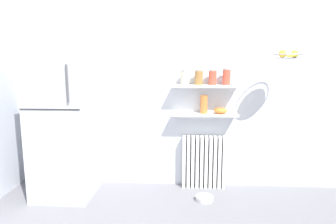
{
  "coord_description": "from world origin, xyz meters",
  "views": [
    {
      "loc": [
        0.02,
        -1.81,
        1.63
      ],
      "look_at": [
        -0.18,
        1.6,
        1.05
      ],
      "focal_mm": 31.93,
      "sensor_mm": 36.0,
      "label": 1
    }
  ],
  "objects_px": {
    "radiator": "(204,162)",
    "storage_jar_1": "(199,77)",
    "refrigerator": "(64,123)",
    "storage_jar_3": "(227,77)",
    "hanging_fruit_basket": "(289,55)",
    "storage_jar_0": "(185,78)",
    "storage_jar_2": "(213,77)",
    "shelf_bowl": "(221,111)",
    "pet_food_bowl": "(204,198)",
    "vase": "(204,104)"
  },
  "relations": [
    {
      "from": "pet_food_bowl",
      "to": "hanging_fruit_basket",
      "type": "relative_size",
      "value": 0.6
    },
    {
      "from": "storage_jar_1",
      "to": "shelf_bowl",
      "type": "height_order",
      "value": "storage_jar_1"
    },
    {
      "from": "shelf_bowl",
      "to": "pet_food_bowl",
      "type": "relative_size",
      "value": 0.79
    },
    {
      "from": "storage_jar_1",
      "to": "storage_jar_3",
      "type": "xyz_separation_m",
      "value": [
        0.34,
        0.0,
        0.01
      ]
    },
    {
      "from": "storage_jar_2",
      "to": "hanging_fruit_basket",
      "type": "relative_size",
      "value": 0.54
    },
    {
      "from": "radiator",
      "to": "vase",
      "type": "relative_size",
      "value": 2.97
    },
    {
      "from": "radiator",
      "to": "storage_jar_0",
      "type": "relative_size",
      "value": 3.8
    },
    {
      "from": "radiator",
      "to": "storage_jar_1",
      "type": "bearing_deg",
      "value": -160.44
    },
    {
      "from": "storage_jar_1",
      "to": "storage_jar_2",
      "type": "height_order",
      "value": "storage_jar_2"
    },
    {
      "from": "storage_jar_2",
      "to": "shelf_bowl",
      "type": "relative_size",
      "value": 1.12
    },
    {
      "from": "refrigerator",
      "to": "storage_jar_0",
      "type": "height_order",
      "value": "refrigerator"
    },
    {
      "from": "storage_jar_3",
      "to": "pet_food_bowl",
      "type": "bearing_deg",
      "value": -126.19
    },
    {
      "from": "refrigerator",
      "to": "hanging_fruit_basket",
      "type": "relative_size",
      "value": 5.11
    },
    {
      "from": "shelf_bowl",
      "to": "pet_food_bowl",
      "type": "bearing_deg",
      "value": -119.57
    },
    {
      "from": "hanging_fruit_basket",
      "to": "shelf_bowl",
      "type": "bearing_deg",
      "value": 156.53
    },
    {
      "from": "refrigerator",
      "to": "storage_jar_3",
      "type": "xyz_separation_m",
      "value": [
        1.96,
        0.25,
        0.55
      ]
    },
    {
      "from": "radiator",
      "to": "shelf_bowl",
      "type": "relative_size",
      "value": 4.06
    },
    {
      "from": "refrigerator",
      "to": "vase",
      "type": "bearing_deg",
      "value": 8.4
    },
    {
      "from": "refrigerator",
      "to": "hanging_fruit_basket",
      "type": "xyz_separation_m",
      "value": [
        2.58,
        -0.05,
        0.8
      ]
    },
    {
      "from": "vase",
      "to": "storage_jar_0",
      "type": "bearing_deg",
      "value": 180.0
    },
    {
      "from": "storage_jar_1",
      "to": "hanging_fruit_basket",
      "type": "xyz_separation_m",
      "value": [
        0.96,
        -0.3,
        0.26
      ]
    },
    {
      "from": "radiator",
      "to": "storage_jar_0",
      "type": "height_order",
      "value": "storage_jar_0"
    },
    {
      "from": "radiator",
      "to": "refrigerator",
      "type": "bearing_deg",
      "value": -170.69
    },
    {
      "from": "vase",
      "to": "refrigerator",
      "type": "bearing_deg",
      "value": -171.6
    },
    {
      "from": "pet_food_bowl",
      "to": "vase",
      "type": "bearing_deg",
      "value": 91.06
    },
    {
      "from": "storage_jar_1",
      "to": "hanging_fruit_basket",
      "type": "distance_m",
      "value": 1.04
    },
    {
      "from": "refrigerator",
      "to": "hanging_fruit_basket",
      "type": "distance_m",
      "value": 2.7
    },
    {
      "from": "radiator",
      "to": "storage_jar_2",
      "type": "bearing_deg",
      "value": -19.56
    },
    {
      "from": "pet_food_bowl",
      "to": "storage_jar_2",
      "type": "bearing_deg",
      "value": 75.42
    },
    {
      "from": "hanging_fruit_basket",
      "to": "storage_jar_0",
      "type": "bearing_deg",
      "value": 165.29
    },
    {
      "from": "storage_jar_0",
      "to": "pet_food_bowl",
      "type": "bearing_deg",
      "value": -55.68
    },
    {
      "from": "storage_jar_3",
      "to": "hanging_fruit_basket",
      "type": "distance_m",
      "value": 0.74
    },
    {
      "from": "pet_food_bowl",
      "to": "hanging_fruit_basket",
      "type": "bearing_deg",
      "value": 3.94
    },
    {
      "from": "storage_jar_2",
      "to": "pet_food_bowl",
      "type": "relative_size",
      "value": 0.89
    },
    {
      "from": "storage_jar_1",
      "to": "shelf_bowl",
      "type": "bearing_deg",
      "value": 0.0
    },
    {
      "from": "storage_jar_3",
      "to": "vase",
      "type": "distance_m",
      "value": 0.44
    },
    {
      "from": "storage_jar_1",
      "to": "storage_jar_3",
      "type": "height_order",
      "value": "storage_jar_3"
    },
    {
      "from": "vase",
      "to": "hanging_fruit_basket",
      "type": "bearing_deg",
      "value": -18.38
    },
    {
      "from": "storage_jar_3",
      "to": "shelf_bowl",
      "type": "bearing_deg",
      "value": 180.0
    },
    {
      "from": "storage_jar_1",
      "to": "storage_jar_3",
      "type": "distance_m",
      "value": 0.34
    },
    {
      "from": "vase",
      "to": "hanging_fruit_basket",
      "type": "xyz_separation_m",
      "value": [
        0.89,
        -0.3,
        0.6
      ]
    },
    {
      "from": "storage_jar_0",
      "to": "hanging_fruit_basket",
      "type": "bearing_deg",
      "value": -14.71
    },
    {
      "from": "storage_jar_2",
      "to": "storage_jar_1",
      "type": "bearing_deg",
      "value": -180.0
    },
    {
      "from": "storage_jar_3",
      "to": "storage_jar_0",
      "type": "bearing_deg",
      "value": 180.0
    },
    {
      "from": "hanging_fruit_basket",
      "to": "radiator",
      "type": "bearing_deg",
      "value": 159.58
    },
    {
      "from": "storage_jar_0",
      "to": "storage_jar_2",
      "type": "height_order",
      "value": "storage_jar_2"
    },
    {
      "from": "radiator",
      "to": "storage_jar_1",
      "type": "xyz_separation_m",
      "value": [
        -0.08,
        -0.03,
        1.1
      ]
    },
    {
      "from": "storage_jar_3",
      "to": "storage_jar_1",
      "type": "bearing_deg",
      "value": -180.0
    },
    {
      "from": "storage_jar_2",
      "to": "hanging_fruit_basket",
      "type": "height_order",
      "value": "hanging_fruit_basket"
    },
    {
      "from": "storage_jar_2",
      "to": "vase",
      "type": "height_order",
      "value": "storage_jar_2"
    }
  ]
}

